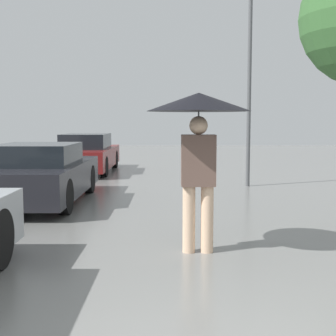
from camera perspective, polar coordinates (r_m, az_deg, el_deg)
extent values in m
cylinder|color=beige|center=(5.90, 2.72, -6.25)|extent=(0.16, 0.16, 0.85)
cylinder|color=beige|center=(5.92, 4.95, -6.23)|extent=(0.16, 0.16, 0.85)
cube|color=brown|center=(5.80, 3.88, 0.93)|extent=(0.42, 0.25, 0.63)
sphere|color=beige|center=(5.78, 3.91, 5.20)|extent=(0.23, 0.23, 0.23)
cylinder|color=#515456|center=(5.78, 3.90, 3.61)|extent=(0.02, 0.02, 0.67)
cone|color=black|center=(5.79, 3.93, 8.04)|extent=(1.28, 1.28, 0.22)
cube|color=black|center=(9.86, -15.10, -1.24)|extent=(1.72, 4.10, 0.62)
cube|color=black|center=(9.62, -15.50, 1.65)|extent=(1.47, 1.84, 0.41)
cylinder|color=black|center=(11.31, -17.19, -1.27)|extent=(0.18, 0.64, 0.64)
cylinder|color=black|center=(10.94, -9.41, -1.32)|extent=(0.18, 0.64, 0.64)
cylinder|color=black|center=(8.48, -12.26, -3.42)|extent=(0.18, 0.64, 0.64)
cube|color=maroon|center=(15.44, -9.62, 1.29)|extent=(1.61, 4.42, 0.61)
cube|color=black|center=(15.19, -9.79, 3.25)|extent=(1.37, 1.99, 0.47)
cylinder|color=black|center=(16.93, -11.24, 1.07)|extent=(0.18, 0.61, 0.61)
cylinder|color=black|center=(16.70, -6.36, 1.09)|extent=(0.18, 0.61, 0.61)
cylinder|color=black|center=(14.26, -13.41, 0.18)|extent=(0.18, 0.61, 0.61)
cylinder|color=black|center=(13.99, -7.63, 0.18)|extent=(0.18, 0.61, 0.61)
cylinder|color=#515456|center=(12.00, 10.02, 9.18)|extent=(0.10, 0.10, 4.78)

